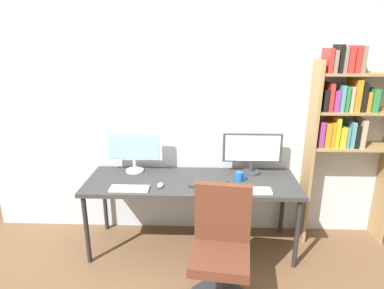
% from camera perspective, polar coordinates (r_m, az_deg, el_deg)
% --- Properties ---
extents(ground_plane, '(12.00, 12.00, 0.00)m').
position_cam_1_polar(ground_plane, '(3.06, -0.49, -23.80)').
color(ground_plane, brown).
extents(wall_back, '(4.45, 0.10, 2.60)m').
position_cam_1_polar(wall_back, '(3.39, 0.23, 5.27)').
color(wall_back, silver).
rests_on(wall_back, ground_plane).
extents(desk, '(2.05, 0.68, 0.74)m').
position_cam_1_polar(desk, '(3.19, -0.03, -7.19)').
color(desk, '#333333').
rests_on(desk, ground_plane).
extents(bookshelf, '(0.83, 0.28, 2.00)m').
position_cam_1_polar(bookshelf, '(3.49, 25.60, 3.94)').
color(bookshelf, '#9E7A4C').
rests_on(bookshelf, ground_plane).
extents(office_chair, '(0.52, 0.52, 0.99)m').
position_cam_1_polar(office_chair, '(2.69, 5.02, -19.61)').
color(office_chair, '#2D2D33').
rests_on(office_chair, ground_plane).
extents(monitor_left, '(0.58, 0.18, 0.41)m').
position_cam_1_polar(monitor_left, '(3.35, -10.20, -0.80)').
color(monitor_left, silver).
rests_on(monitor_left, desk).
extents(monitor_right, '(0.59, 0.18, 0.42)m').
position_cam_1_polar(monitor_right, '(3.31, 10.53, -1.05)').
color(monitor_right, '#38383D').
rests_on(monitor_right, desk).
extents(keyboard_left, '(0.36, 0.13, 0.02)m').
position_cam_1_polar(keyboard_left, '(3.03, -10.95, -7.64)').
color(keyboard_left, silver).
rests_on(keyboard_left, desk).
extents(keyboard_right, '(0.32, 0.13, 0.02)m').
position_cam_1_polar(keyboard_right, '(2.99, 10.70, -7.98)').
color(keyboard_right, silver).
rests_on(keyboard_right, desk).
extents(computer_mouse, '(0.06, 0.10, 0.03)m').
position_cam_1_polar(computer_mouse, '(3.04, -5.58, -7.11)').
color(computer_mouse, silver).
rests_on(computer_mouse, desk).
extents(laptop_closed, '(0.37, 0.30, 0.02)m').
position_cam_1_polar(laptop_closed, '(3.07, 2.91, -6.92)').
color(laptop_closed, '#2D2D2D').
rests_on(laptop_closed, desk).
extents(coffee_mug, '(0.11, 0.08, 0.09)m').
position_cam_1_polar(coffee_mug, '(3.17, 8.34, -5.58)').
color(coffee_mug, blue).
rests_on(coffee_mug, desk).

